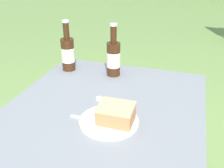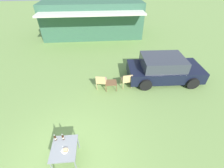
% 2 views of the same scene
% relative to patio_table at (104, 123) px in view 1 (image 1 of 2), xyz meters
% --- Properties ---
extents(patio_table, '(0.74, 0.84, 0.74)m').
position_rel_patio_table_xyz_m(patio_table, '(0.00, 0.00, 0.00)').
color(patio_table, gray).
rests_on(patio_table, ground_plane).
extents(cake_on_plate, '(0.21, 0.21, 0.07)m').
position_rel_patio_table_xyz_m(cake_on_plate, '(0.07, -0.09, 0.10)').
color(cake_on_plate, silver).
rests_on(cake_on_plate, patio_table).
extents(cola_bottle_near, '(0.07, 0.07, 0.25)m').
position_rel_patio_table_xyz_m(cola_bottle_near, '(-0.05, 0.29, 0.16)').
color(cola_bottle_near, '#381E0F').
rests_on(cola_bottle_near, patio_table).
extents(cola_bottle_far, '(0.07, 0.07, 0.25)m').
position_rel_patio_table_xyz_m(cola_bottle_far, '(-0.29, 0.29, 0.16)').
color(cola_bottle_far, '#381E0F').
rests_on(cola_bottle_far, patio_table).
extents(fork, '(0.20, 0.02, 0.01)m').
position_rel_patio_table_xyz_m(fork, '(0.01, -0.10, 0.08)').
color(fork, silver).
rests_on(fork, patio_table).
extents(loose_bottle_cap, '(0.03, 0.03, 0.01)m').
position_rel_patio_table_xyz_m(loose_bottle_cap, '(-0.04, 0.05, 0.08)').
color(loose_bottle_cap, silver).
rests_on(loose_bottle_cap, patio_table).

